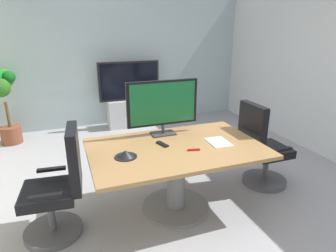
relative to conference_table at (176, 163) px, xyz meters
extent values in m
plane|color=#99999E|center=(0.09, 0.07, -0.55)|extent=(7.57, 7.57, 0.00)
cube|color=#9EB2B7|center=(0.09, 3.35, 0.76)|extent=(5.29, 0.10, 2.64)
cube|color=olive|center=(0.00, 0.00, 0.18)|extent=(1.82, 1.16, 0.04)
cylinder|color=slate|center=(0.00, 0.00, -0.20)|extent=(0.20, 0.20, 0.71)
cylinder|color=slate|center=(0.00, 0.00, -0.54)|extent=(0.76, 0.76, 0.03)
cylinder|color=#4C4C51|center=(-1.30, 0.01, -0.52)|extent=(0.56, 0.56, 0.06)
cylinder|color=#4C4C51|center=(-1.30, 0.01, -0.31)|extent=(0.07, 0.07, 0.36)
cube|color=black|center=(-1.30, 0.01, -0.09)|extent=(0.52, 0.52, 0.10)
cube|color=black|center=(-1.03, -0.01, 0.24)|extent=(0.13, 0.46, 0.60)
cube|color=black|center=(-1.26, 0.27, 0.03)|extent=(0.28, 0.07, 0.03)
cube|color=black|center=(-1.30, -0.25, 0.03)|extent=(0.28, 0.07, 0.03)
cylinder|color=#4C4C51|center=(1.30, 0.12, -0.52)|extent=(0.56, 0.56, 0.06)
cylinder|color=#4C4C51|center=(1.30, 0.12, -0.31)|extent=(0.07, 0.07, 0.36)
cube|color=black|center=(1.30, 0.12, -0.09)|extent=(0.48, 0.48, 0.10)
cube|color=black|center=(1.03, 0.12, 0.24)|extent=(0.09, 0.46, 0.60)
cube|color=black|center=(1.28, -0.14, 0.03)|extent=(0.28, 0.05, 0.03)
cube|color=black|center=(1.28, 0.38, 0.03)|extent=(0.28, 0.05, 0.03)
cube|color=#333338|center=(-0.01, 0.40, 0.20)|extent=(0.28, 0.18, 0.02)
cylinder|color=#333338|center=(-0.01, 0.40, 0.26)|extent=(0.04, 0.04, 0.10)
cube|color=black|center=(-0.01, 0.41, 0.57)|extent=(0.84, 0.04, 0.52)
cube|color=#14592D|center=(-0.01, 0.39, 0.57)|extent=(0.77, 0.01, 0.47)
cube|color=#B7BABC|center=(0.20, 3.00, -0.28)|extent=(0.90, 0.36, 0.55)
cube|color=black|center=(0.20, 2.98, 0.38)|extent=(1.20, 0.06, 0.76)
cube|color=black|center=(0.20, 2.95, 0.38)|extent=(1.12, 0.01, 0.69)
cylinder|color=brown|center=(-1.98, 2.80, -0.40)|extent=(0.34, 0.34, 0.30)
cylinder|color=brown|center=(-1.98, 2.80, -0.03)|extent=(0.05, 0.05, 0.44)
sphere|color=#145D1E|center=(-1.85, 2.77, 0.61)|extent=(0.20, 0.20, 0.20)
sphere|color=#25921A|center=(-1.94, 2.96, 0.57)|extent=(0.30, 0.30, 0.30)
sphere|color=#29631B|center=(-1.98, 2.64, 0.46)|extent=(0.31, 0.31, 0.31)
cone|color=black|center=(-0.56, -0.07, 0.23)|extent=(0.19, 0.19, 0.07)
cylinder|color=black|center=(-0.56, -0.07, 0.20)|extent=(0.22, 0.22, 0.01)
cube|color=black|center=(-0.12, 0.09, 0.21)|extent=(0.10, 0.18, 0.02)
cube|color=red|center=(0.13, -0.16, 0.21)|extent=(0.13, 0.05, 0.02)
cube|color=white|center=(0.48, -0.05, 0.20)|extent=(0.22, 0.31, 0.01)
camera|label=1|loc=(-1.08, -2.66, 1.42)|focal=31.51mm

